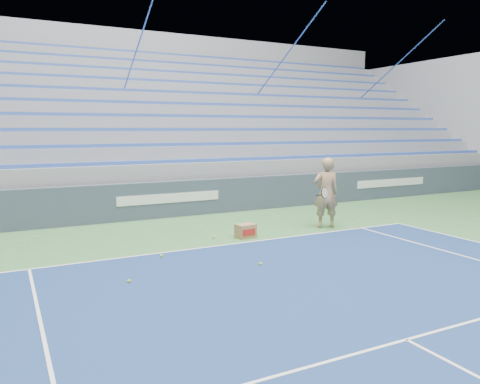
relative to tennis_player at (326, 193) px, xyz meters
name	(u,v)px	position (x,y,z in m)	size (l,w,h in m)	color
sponsor_barrier	(168,199)	(-3.32, 3.43, -0.41)	(30.00, 0.32, 1.10)	#374254
bleachers	(123,137)	(-3.33, 9.15, 1.40)	(31.00, 9.15, 7.30)	gray
tennis_player	(326,193)	(0.00, 0.00, 0.00)	(1.01, 0.94, 1.91)	tan
ball_box	(246,231)	(-2.51, -0.09, -0.79)	(0.50, 0.40, 0.34)	olive
tennis_ball_0	(161,256)	(-4.92, -0.89, -0.92)	(0.07, 0.07, 0.07)	#A3D12A
tennis_ball_1	(213,237)	(-3.25, 0.21, -0.92)	(0.07, 0.07, 0.07)	#A3D12A
tennis_ball_2	(129,281)	(-5.93, -2.21, -0.92)	(0.07, 0.07, 0.07)	#A3D12A
tennis_ball_3	(261,264)	(-3.35, -2.33, -0.92)	(0.07, 0.07, 0.07)	#A3D12A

